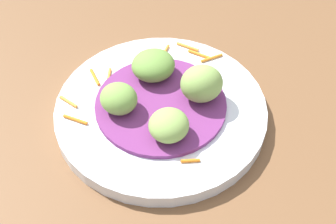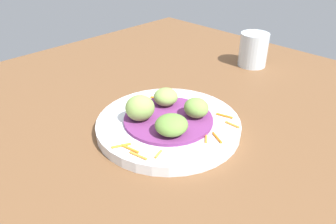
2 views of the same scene
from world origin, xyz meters
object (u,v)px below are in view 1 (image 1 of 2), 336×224
(guac_scoop_center, at_px, (169,125))
(guac_scoop_right, at_px, (202,84))
(guac_scoop_left, at_px, (119,99))
(guac_scoop_back, at_px, (153,65))
(main_plate, at_px, (161,111))

(guac_scoop_center, bearing_deg, guac_scoop_right, -84.49)
(guac_scoop_left, distance_m, guac_scoop_center, 0.07)
(guac_scoop_left, relative_size, guac_scoop_back, 0.81)
(guac_scoop_back, bearing_deg, guac_scoop_center, 140.51)
(main_plate, bearing_deg, guac_scoop_back, -39.49)
(guac_scoop_center, height_order, guac_scoop_back, same)
(main_plate, height_order, guac_scoop_right, guac_scoop_right)
(main_plate, xyz_separation_m, guac_scoop_back, (0.04, -0.03, 0.03))
(guac_scoop_right, xyz_separation_m, guac_scoop_back, (0.07, 0.01, -0.01))
(guac_scoop_center, relative_size, guac_scoop_back, 0.84)
(main_plate, relative_size, guac_scoop_left, 5.80)
(guac_scoop_center, distance_m, guac_scoop_back, 0.10)
(guac_scoop_center, relative_size, guac_scoop_right, 0.90)
(guac_scoop_right, distance_m, guac_scoop_back, 0.07)
(guac_scoop_center, distance_m, guac_scoop_right, 0.07)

